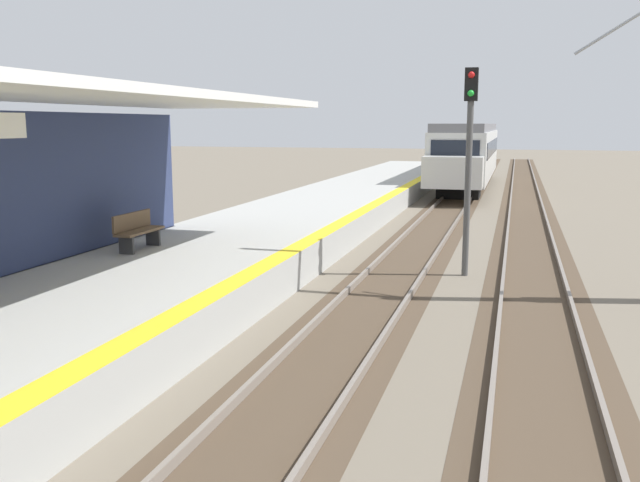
% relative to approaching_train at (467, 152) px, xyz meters
% --- Properties ---
extents(station_platform, '(5.00, 80.00, 0.91)m').
position_rel_approaching_train_xyz_m(station_platform, '(-4.40, -27.26, -1.73)').
color(station_platform, '#A8A8A3').
rests_on(station_platform, ground).
extents(track_pair_nearest_platform, '(2.34, 120.00, 0.16)m').
position_rel_approaching_train_xyz_m(track_pair_nearest_platform, '(-0.00, -23.26, -2.13)').
color(track_pair_nearest_platform, '#4C3D2D').
rests_on(track_pair_nearest_platform, ground).
extents(track_pair_middle, '(2.34, 120.00, 0.16)m').
position_rel_approaching_train_xyz_m(track_pair_middle, '(3.40, -23.26, -2.13)').
color(track_pair_middle, '#4C3D2D').
rests_on(track_pair_middle, ground).
extents(approaching_train, '(2.93, 19.60, 4.76)m').
position_rel_approaching_train_xyz_m(approaching_train, '(0.00, 0.00, 0.00)').
color(approaching_train, silver).
rests_on(approaching_train, ground).
extents(rail_signal_post, '(0.32, 0.34, 5.20)m').
position_rel_approaching_train_xyz_m(rail_signal_post, '(1.71, -24.67, 1.02)').
color(rail_signal_post, '#4C4C4C').
rests_on(rail_signal_post, ground).
extents(platform_bench, '(0.45, 1.60, 0.88)m').
position_rel_approaching_train_xyz_m(platform_bench, '(-5.71, -28.03, -0.80)').
color(platform_bench, brown).
rests_on(platform_bench, station_platform).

